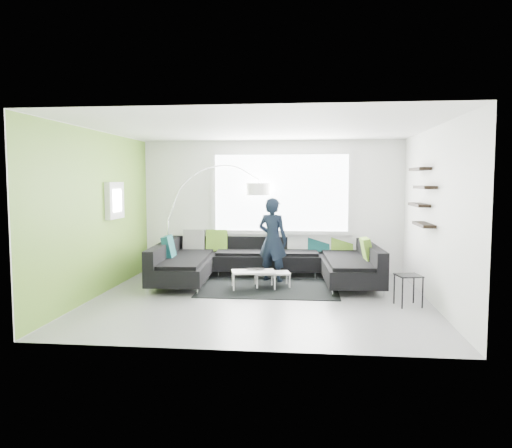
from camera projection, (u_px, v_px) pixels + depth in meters
The scene contains 9 objects.
ground at pixel (260, 299), 8.23m from camera, with size 5.50×5.50×0.00m, color gray.
room_shell at pixel (263, 190), 8.27m from camera, with size 5.54×5.04×2.82m.
sectional_sofa at pixel (266, 262), 9.59m from camera, with size 4.28×2.81×0.89m.
rug at pixel (269, 288), 9.10m from camera, with size 2.48×1.81×0.01m, color black.
coffee_table at pixel (263, 279), 9.12m from camera, with size 1.00×0.58×0.33m, color white.
arc_lamp at pixel (168, 221), 10.02m from camera, with size 2.14×0.93×2.28m, color white, non-canonical shape.
side_table at pixel (408, 290), 7.78m from camera, with size 0.36×0.36×0.49m, color black.
person at pixel (273, 240), 9.64m from camera, with size 0.70×0.58×1.63m, color black.
laptop at pixel (255, 270), 9.09m from camera, with size 0.36×0.25×0.03m, color black.
Camera 1 is at (0.82, -8.05, 1.96)m, focal length 35.00 mm.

